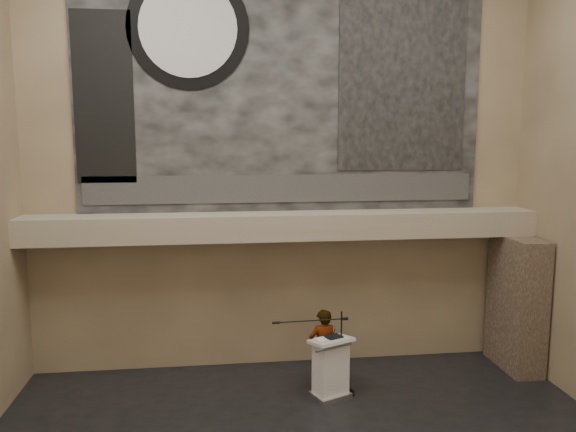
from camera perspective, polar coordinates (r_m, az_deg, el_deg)
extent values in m
cube|color=#78624C|center=(11.23, -0.51, 5.89)|extent=(10.00, 0.02, 8.50)
cube|color=#78624C|center=(3.43, 15.07, 0.28)|extent=(10.00, 0.02, 8.50)
cube|color=gray|center=(10.96, -0.26, -1.00)|extent=(10.00, 0.80, 0.50)
cylinder|color=#B2893D|center=(10.89, -8.62, -2.65)|extent=(0.04, 0.04, 0.06)
cylinder|color=#B2893D|center=(11.35, 9.35, -2.23)|extent=(0.04, 0.04, 0.06)
cube|color=black|center=(11.23, -0.50, 13.30)|extent=(8.00, 0.05, 5.00)
cube|color=#303030|center=(11.20, -0.46, 2.81)|extent=(7.76, 0.02, 0.55)
cylinder|color=black|center=(11.26, -10.11, 18.29)|extent=(2.30, 0.02, 2.30)
cylinder|color=silver|center=(11.24, -10.11, 18.31)|extent=(1.84, 0.02, 1.84)
cube|color=black|center=(11.72, 11.59, 13.41)|extent=(2.60, 0.02, 3.60)
cube|color=black|center=(11.29, -18.23, 11.34)|extent=(1.10, 0.02, 3.20)
cube|color=#44352A|center=(12.35, 22.20, -8.17)|extent=(0.60, 1.40, 2.70)
cube|color=silver|center=(10.71, 4.32, -17.62)|extent=(0.78, 0.70, 0.08)
cube|color=white|center=(10.50, 4.35, -15.07)|extent=(0.67, 0.58, 0.96)
cube|color=white|center=(10.29, 4.41, -12.50)|extent=(0.86, 0.75, 0.13)
cube|color=black|center=(10.33, 4.67, -12.14)|extent=(0.35, 0.32, 0.04)
cube|color=white|center=(10.22, 3.61, -12.45)|extent=(0.31, 0.36, 0.00)
imported|color=white|center=(10.80, 3.55, -13.27)|extent=(0.61, 0.46, 1.50)
cylinder|color=black|center=(10.88, 5.36, -17.37)|extent=(0.52, 0.52, 0.02)
cylinder|color=black|center=(10.58, 5.41, -13.62)|extent=(0.03, 0.03, 1.55)
cylinder|color=black|center=(10.22, 2.16, -10.59)|extent=(1.34, 0.09, 0.02)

